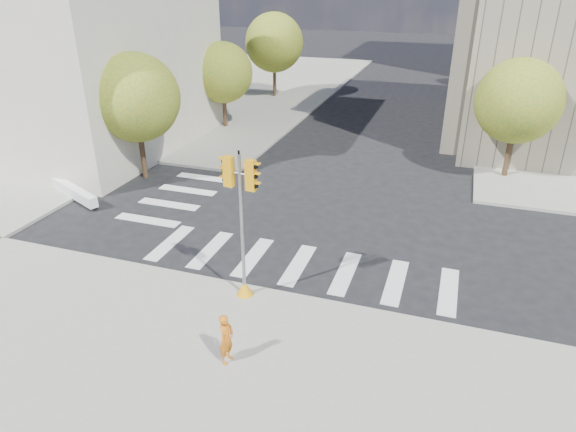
# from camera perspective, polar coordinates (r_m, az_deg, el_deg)

# --- Properties ---
(ground) EXTENTS (160.00, 160.00, 0.00)m
(ground) POSITION_cam_1_polar(r_m,az_deg,el_deg) (20.80, 3.05, -2.82)
(ground) COLOR black
(ground) RESTS_ON ground
(sidewalk_far_left) EXTENTS (28.00, 40.00, 0.15)m
(sidewalk_far_left) POSITION_cam_1_polar(r_m,az_deg,el_deg) (51.16, -11.04, 14.07)
(sidewalk_far_left) COLOR gray
(sidewalk_far_left) RESTS_ON ground
(classical_building) EXTENTS (19.00, 15.00, 12.70)m
(classical_building) POSITION_cam_1_polar(r_m,az_deg,el_deg) (35.86, -26.54, 17.57)
(classical_building) COLOR beige
(classical_building) RESTS_ON ground
(tree_lw_near) EXTENTS (4.40, 4.40, 6.41)m
(tree_lw_near) POSITION_cam_1_polar(r_m,az_deg,el_deg) (27.12, -16.58, 12.47)
(tree_lw_near) COLOR #382616
(tree_lw_near) RESTS_ON ground
(tree_lw_mid) EXTENTS (4.00, 4.00, 5.77)m
(tree_lw_mid) POSITION_cam_1_polar(r_m,az_deg,el_deg) (35.69, -7.27, 15.52)
(tree_lw_mid) COLOR #382616
(tree_lw_mid) RESTS_ON ground
(tree_lw_far) EXTENTS (4.80, 4.80, 6.95)m
(tree_lw_far) POSITION_cam_1_polar(r_m,az_deg,el_deg) (44.70, -1.55, 18.71)
(tree_lw_far) COLOR #382616
(tree_lw_far) RESTS_ON ground
(tree_re_near) EXTENTS (4.20, 4.20, 6.16)m
(tree_re_near) POSITION_cam_1_polar(r_m,az_deg,el_deg) (28.39, 24.23, 11.55)
(tree_re_near) COLOR #382616
(tree_re_near) RESTS_ON ground
(tree_re_mid) EXTENTS (4.60, 4.60, 6.66)m
(tree_re_mid) POSITION_cam_1_polar(r_m,az_deg,el_deg) (40.13, 23.27, 15.70)
(tree_re_mid) COLOR #382616
(tree_re_mid) RESTS_ON ground
(tree_re_far) EXTENTS (4.00, 4.00, 5.88)m
(tree_re_far) POSITION_cam_1_polar(r_m,az_deg,el_deg) (52.08, 22.58, 17.12)
(tree_re_far) COLOR #382616
(tree_re_far) RESTS_ON ground
(lamp_near) EXTENTS (0.35, 0.18, 8.11)m
(lamp_near) POSITION_cam_1_polar(r_m,az_deg,el_deg) (32.26, 24.87, 13.86)
(lamp_near) COLOR black
(lamp_near) RESTS_ON sidewalk_far_right
(lamp_far) EXTENTS (0.35, 0.18, 8.11)m
(lamp_far) POSITION_cam_1_polar(r_m,az_deg,el_deg) (46.08, 23.63, 16.97)
(lamp_far) COLOR black
(lamp_far) RESTS_ON sidewalk_far_right
(traffic_signal) EXTENTS (1.08, 0.56, 5.01)m
(traffic_signal) POSITION_cam_1_polar(r_m,az_deg,el_deg) (16.23, -5.09, -2.39)
(traffic_signal) COLOR orange
(traffic_signal) RESTS_ON sidewalk_near
(photographer) EXTENTS (0.40, 0.58, 1.50)m
(photographer) POSITION_cam_1_polar(r_m,az_deg,el_deg) (14.34, -6.87, -13.40)
(photographer) COLOR #CD6813
(photographer) RESTS_ON sidewalk_near
(planter_wall) EXTENTS (5.61, 2.88, 0.50)m
(planter_wall) POSITION_cam_1_polar(r_m,az_deg,el_deg) (27.35, -23.64, 3.07)
(planter_wall) COLOR white
(planter_wall) RESTS_ON sidewalk_left_near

